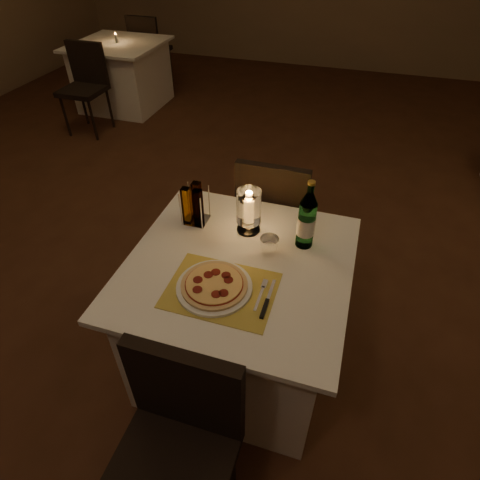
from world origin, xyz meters
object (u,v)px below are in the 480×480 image
(plate, at_px, (214,287))
(pizza, at_px, (214,284))
(main_table, at_px, (239,315))
(chair_near, at_px, (178,436))
(tumbler, at_px, (269,246))
(neighbor_table_left, at_px, (123,75))
(chair_far, at_px, (274,209))
(water_bottle, at_px, (307,221))
(hurricane_candle, at_px, (249,208))

(plate, height_order, pizza, pizza)
(main_table, height_order, chair_near, chair_near)
(chair_near, bearing_deg, tumbler, 82.21)
(chair_near, bearing_deg, main_table, 90.00)
(chair_near, bearing_deg, neighbor_table_left, 122.75)
(chair_near, distance_m, plate, 0.57)
(chair_near, distance_m, chair_far, 1.43)
(chair_far, height_order, water_bottle, water_bottle)
(hurricane_candle, bearing_deg, neighbor_table_left, 130.29)
(chair_far, xyz_separation_m, pizza, (-0.05, -0.89, 0.22))
(chair_near, distance_m, neighbor_table_left, 4.56)
(hurricane_candle, xyz_separation_m, neighbor_table_left, (-2.44, 2.88, -0.50))
(main_table, distance_m, neighbor_table_left, 3.98)
(hurricane_candle, bearing_deg, plate, -93.28)
(chair_far, distance_m, hurricane_candle, 0.57)
(chair_near, relative_size, neighbor_table_left, 0.90)
(main_table, relative_size, water_bottle, 2.88)
(pizza, height_order, tumbler, tumbler)
(main_table, distance_m, chair_far, 0.74)
(hurricane_candle, bearing_deg, chair_far, 86.87)
(water_bottle, relative_size, neighbor_table_left, 0.35)
(chair_near, distance_m, tumbler, 0.86)
(chair_near, height_order, pizza, chair_near)
(tumbler, bearing_deg, plate, -119.47)
(chair_near, xyz_separation_m, plate, (-0.05, 0.53, 0.20))
(chair_near, bearing_deg, chair_far, 90.00)
(main_table, distance_m, water_bottle, 0.61)
(plate, height_order, neighbor_table_left, plate)
(water_bottle, bearing_deg, pizza, -127.52)
(tumbler, xyz_separation_m, neighbor_table_left, (-2.58, 3.01, -0.41))
(pizza, relative_size, water_bottle, 0.81)
(chair_far, relative_size, hurricane_candle, 3.95)
(hurricane_candle, bearing_deg, pizza, -93.28)
(plate, bearing_deg, tumbler, 60.53)
(pizza, distance_m, tumbler, 0.33)
(chair_near, relative_size, tumbler, 10.42)
(plate, xyz_separation_m, neighbor_table_left, (-2.42, 3.30, -0.38))
(tumbler, bearing_deg, pizza, -119.48)
(pizza, height_order, neighbor_table_left, pizza)
(chair_near, relative_size, water_bottle, 2.59)
(main_table, xyz_separation_m, hurricane_candle, (-0.03, 0.24, 0.50))
(neighbor_table_left, bearing_deg, main_table, -51.68)
(pizza, bearing_deg, tumbler, 60.52)
(main_table, height_order, tumbler, tumbler)
(chair_far, relative_size, water_bottle, 2.59)
(hurricane_candle, height_order, neighbor_table_left, hurricane_candle)
(plate, relative_size, hurricane_candle, 1.41)
(neighbor_table_left, bearing_deg, plate, -53.79)
(pizza, distance_m, water_bottle, 0.51)
(tumbler, bearing_deg, hurricane_candle, 135.69)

